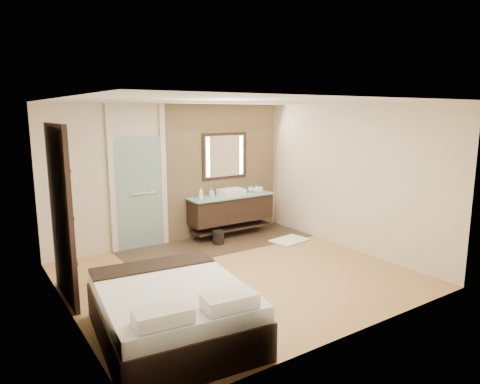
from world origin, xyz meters
TOP-DOWN VIEW (x-y plane):
  - floor at (0.00, 0.00)m, footprint 5.00×5.00m
  - tile_strip at (0.60, 1.60)m, footprint 3.80×1.30m
  - stone_wall at (1.10, 2.21)m, footprint 2.60×0.08m
  - vanity at (1.10, 1.92)m, footprint 1.85×0.55m
  - mirror_unit at (1.10, 2.16)m, footprint 1.06×0.04m
  - frosted_door at (-0.75, 2.20)m, footprint 1.10×0.12m
  - shoji_partition at (-2.43, 0.60)m, footprint 0.06×1.20m
  - bed at (-1.65, -1.16)m, footprint 1.79×2.14m
  - bath_mat at (1.87, 0.95)m, footprint 0.78×0.60m
  - waste_bin at (0.57, 1.55)m, footprint 0.27×0.27m
  - tissue_box at (1.79, 1.90)m, footprint 0.12×0.12m
  - soap_bottle_a at (0.37, 1.86)m, footprint 0.10×0.10m
  - soap_bottle_b at (0.70, 2.01)m, footprint 0.08×0.08m
  - soap_bottle_c at (1.67, 1.82)m, footprint 0.13×0.13m
  - cup at (1.66, 2.00)m, footprint 0.14×0.14m

SIDE VIEW (x-z plane):
  - floor at x=0.00m, z-range 0.00..0.00m
  - tile_strip at x=0.60m, z-range 0.00..0.01m
  - bath_mat at x=1.87m, z-range 0.01..0.03m
  - waste_bin at x=0.57m, z-range 0.00..0.27m
  - bed at x=-1.65m, z-range -0.06..0.69m
  - vanity at x=1.10m, z-range 0.14..1.02m
  - tissue_box at x=1.79m, z-range 0.86..0.97m
  - cup at x=1.66m, z-range 0.86..0.97m
  - soap_bottle_c at x=1.67m, z-range 0.86..1.03m
  - soap_bottle_b at x=0.70m, z-range 0.86..1.04m
  - soap_bottle_a at x=0.37m, z-range 0.86..1.10m
  - frosted_door at x=-0.75m, z-range -0.21..2.49m
  - shoji_partition at x=-2.43m, z-range 0.01..2.41m
  - stone_wall at x=1.10m, z-range 0.00..2.70m
  - mirror_unit at x=1.10m, z-range 1.17..2.13m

